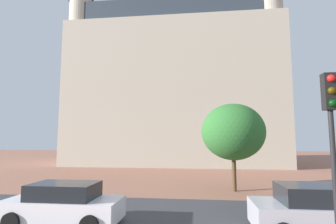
% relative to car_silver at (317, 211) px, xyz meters
% --- Properties ---
extents(ground_plane, '(120.00, 120.00, 0.00)m').
position_rel_car_silver_xyz_m(ground_plane, '(-5.10, 2.18, -0.75)').
color(ground_plane, '#93604C').
extents(street_asphalt_strip, '(120.00, 6.29, 0.00)m').
position_rel_car_silver_xyz_m(street_asphalt_strip, '(-5.10, 1.38, -0.75)').
color(street_asphalt_strip, '#38383D').
rests_on(street_asphalt_strip, ground_plane).
extents(landmark_building, '(25.92, 10.73, 38.02)m').
position_rel_car_silver_xyz_m(landmark_building, '(-7.00, 23.61, 10.36)').
color(landmark_building, '#B2A893').
rests_on(landmark_building, ground_plane).
extents(car_silver, '(4.06, 2.07, 1.57)m').
position_rel_car_silver_xyz_m(car_silver, '(0.00, 0.00, 0.00)').
color(car_silver, '#B2B2BC').
rests_on(car_silver, ground_plane).
extents(car_white, '(4.12, 1.93, 1.48)m').
position_rel_car_silver_xyz_m(car_white, '(-8.65, -0.00, -0.04)').
color(car_white, silver).
rests_on(car_white, ground_plane).
extents(traffic_light_pole, '(0.28, 0.34, 4.66)m').
position_rel_car_silver_xyz_m(traffic_light_pole, '(-0.63, -2.55, 2.51)').
color(traffic_light_pole, black).
rests_on(traffic_light_pole, ground_plane).
extents(tree_curb_far, '(3.80, 3.80, 5.24)m').
position_rel_car_silver_xyz_m(tree_curb_far, '(-1.66, 6.89, 2.77)').
color(tree_curb_far, '#4C3823').
rests_on(tree_curb_far, ground_plane).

